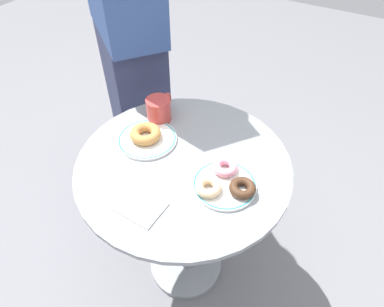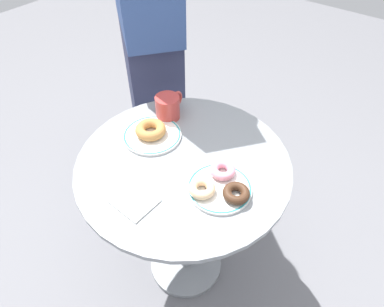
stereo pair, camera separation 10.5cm
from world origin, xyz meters
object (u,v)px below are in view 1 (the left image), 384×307
plate_right (225,185)px  donut_old_fashioned (145,134)px  person_figure (129,43)px  coffee_mug (159,109)px  donut_chocolate (242,188)px  donut_pink_frosted (225,167)px  plate_left (147,139)px  donut_glazed (208,187)px  cafe_table (184,199)px  paper_napkin (141,206)px

plate_right → donut_old_fashioned: donut_old_fashioned is taller
donut_old_fashioned → plate_right: bearing=-8.9°
plate_right → person_figure: size_ratio=0.11×
coffee_mug → plate_right: bearing=-26.2°
coffee_mug → donut_chocolate: bearing=-22.9°
plate_right → donut_pink_frosted: donut_pink_frosted is taller
plate_left → donut_old_fashioned: (-0.01, -0.00, 0.02)m
donut_old_fashioned → donut_chocolate: (0.38, -0.05, -0.00)m
plate_right → donut_glazed: (-0.03, -0.05, 0.02)m
plate_right → person_figure: 0.78m
cafe_table → paper_napkin: (-0.01, -0.21, 0.20)m
plate_right → person_figure: bearing=148.3°
plate_left → donut_chocolate: (0.38, -0.05, 0.02)m
donut_chocolate → donut_glazed: same height
plate_right → donut_glazed: donut_glazed is taller
paper_napkin → person_figure: (-0.48, 0.59, 0.12)m
plate_right → paper_napkin: 0.26m
person_figure → donut_old_fashioned: bearing=-47.3°
paper_napkin → person_figure: bearing=129.0°
donut_chocolate → person_figure: (-0.71, 0.40, 0.10)m
donut_chocolate → coffee_mug: 0.44m
plate_left → donut_pink_frosted: size_ratio=2.56×
paper_napkin → plate_right: bearing=47.7°
plate_left → coffee_mug: bearing=103.4°
plate_right → donut_glazed: size_ratio=2.44×
plate_right → coffee_mug: coffee_mug is taller
donut_glazed → paper_napkin: donut_glazed is taller
donut_old_fashioned → cafe_table: bearing=-8.7°
donut_glazed → donut_chocolate: bearing=28.0°
cafe_table → paper_napkin: size_ratio=5.67×
coffee_mug → cafe_table: bearing=-37.7°
donut_old_fashioned → person_figure: (-0.33, 0.35, 0.10)m
donut_pink_frosted → cafe_table: bearing=-169.7°
plate_left → donut_old_fashioned: bearing=-175.5°
cafe_table → plate_right: plate_right is taller
donut_pink_frosted → coffee_mug: (-0.33, 0.12, 0.02)m
cafe_table → paper_napkin: paper_napkin is taller
cafe_table → coffee_mug: coffee_mug is taller
cafe_table → plate_left: (-0.16, 0.03, 0.20)m
plate_left → person_figure: size_ratio=0.12×
plate_right → donut_pink_frosted: (-0.02, 0.05, 0.02)m
donut_old_fashioned → donut_pink_frosted: (0.30, -0.00, -0.00)m
plate_left → plate_right: size_ratio=1.05×
paper_napkin → donut_glazed: bearing=45.6°
donut_chocolate → paper_napkin: 0.30m
paper_napkin → person_figure: 0.77m
plate_left → donut_glazed: (0.29, -0.10, 0.02)m
donut_chocolate → person_figure: 0.82m
plate_left → person_figure: person_figure is taller
donut_pink_frosted → donut_glazed: size_ratio=1.00×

